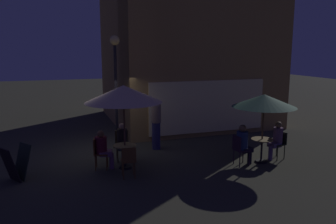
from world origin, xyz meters
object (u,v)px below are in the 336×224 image
at_px(cafe_chair_2, 98,151).
at_px(patron_seated_2, 243,142).
at_px(cafe_chair_1, 122,142).
at_px(patron_seated_3, 277,138).
at_px(menu_sandwich_board, 16,163).
at_px(cafe_table_0, 125,152).
at_px(patron_seated_0, 122,140).
at_px(cafe_chair_4, 279,142).
at_px(patio_umbrella_0, 124,94).
at_px(patio_umbrella_1, 264,101).
at_px(cafe_chair_3, 239,147).
at_px(patron_seated_1, 103,147).
at_px(street_lamp_near_corner, 116,70).
at_px(cafe_table_1, 262,146).
at_px(cafe_chair_0, 129,159).
at_px(patron_standing_4, 156,124).

xyz_separation_m(cafe_chair_2, patron_seated_2, (4.29, -1.07, 0.15)).
height_order(cafe_chair_1, patron_seated_3, patron_seated_3).
relative_size(menu_sandwich_board, cafe_chair_2, 1.03).
bearing_deg(cafe_table_0, patron_seated_0, 84.75).
bearing_deg(cafe_chair_2, cafe_chair_4, 3.91).
xyz_separation_m(patio_umbrella_0, patron_seated_0, (0.06, 0.66, -1.56)).
distance_m(patio_umbrella_1, cafe_chair_2, 5.28).
bearing_deg(cafe_chair_3, patron_seated_1, 162.89).
xyz_separation_m(street_lamp_near_corner, menu_sandwich_board, (-3.12, -1.85, -2.33)).
bearing_deg(cafe_chair_2, cafe_chair_3, -1.96).
relative_size(cafe_table_0, cafe_chair_2, 0.76).
bearing_deg(cafe_table_1, cafe_chair_3, -177.55).
distance_m(cafe_chair_0, cafe_chair_1, 1.67).
bearing_deg(patron_seated_3, street_lamp_near_corner, -40.12).
bearing_deg(cafe_table_0, cafe_chair_0, -94.97).
height_order(cafe_chair_0, cafe_chair_4, cafe_chair_0).
xyz_separation_m(cafe_chair_1, patron_seated_1, (-0.71, -0.67, 0.10)).
relative_size(menu_sandwich_board, patron_seated_1, 0.82).
distance_m(cafe_table_1, cafe_chair_3, 0.83).
relative_size(menu_sandwich_board, patio_umbrella_1, 0.45).
bearing_deg(patio_umbrella_0, patio_umbrella_1, -11.70).
height_order(cafe_table_0, patron_standing_4, patron_standing_4).
bearing_deg(menu_sandwich_board, cafe_chair_1, -18.65).
height_order(cafe_chair_3, cafe_chair_4, cafe_chair_3).
height_order(patio_umbrella_1, patron_seated_1, patio_umbrella_1).
distance_m(patron_seated_0, patron_seated_1, 0.87).
relative_size(patio_umbrella_1, patron_seated_0, 1.77).
height_order(menu_sandwich_board, patron_seated_1, patron_seated_1).
distance_m(cafe_table_0, cafe_chair_4, 5.04).
distance_m(cafe_table_1, patron_seated_2, 0.72).
distance_m(patio_umbrella_1, cafe_chair_1, 4.67).
xyz_separation_m(cafe_chair_1, cafe_chair_4, (4.91, -1.52, -0.02)).
distance_m(menu_sandwich_board, cafe_chair_2, 2.24).
xyz_separation_m(cafe_chair_3, patron_seated_2, (0.14, 0.01, 0.15)).
xyz_separation_m(cafe_chair_2, patron_seated_0, (0.84, 0.49, 0.12)).
relative_size(patio_umbrella_1, cafe_chair_0, 2.41).
bearing_deg(menu_sandwich_board, patron_seated_1, -29.83).
bearing_deg(patron_seated_2, cafe_chair_0, 176.76).
xyz_separation_m(menu_sandwich_board, cafe_chair_2, (2.23, 0.20, 0.07)).
bearing_deg(cafe_chair_0, cafe_chair_2, 39.39).
bearing_deg(cafe_table_0, patron_standing_4, 47.42).
xyz_separation_m(menu_sandwich_board, patron_seated_0, (3.07, 0.68, 0.19)).
distance_m(patron_seated_0, patron_standing_4, 1.71).
height_order(cafe_chair_2, patron_seated_1, patron_seated_1).
bearing_deg(cafe_chair_3, cafe_chair_1, 150.03).
relative_size(cafe_table_1, cafe_chair_4, 0.85).
height_order(cafe_table_0, patron_seated_2, patron_seated_2).
height_order(street_lamp_near_corner, cafe_chair_3, street_lamp_near_corner).
bearing_deg(cafe_chair_3, cafe_chair_0, 176.63).
relative_size(patio_umbrella_0, patron_seated_2, 1.96).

